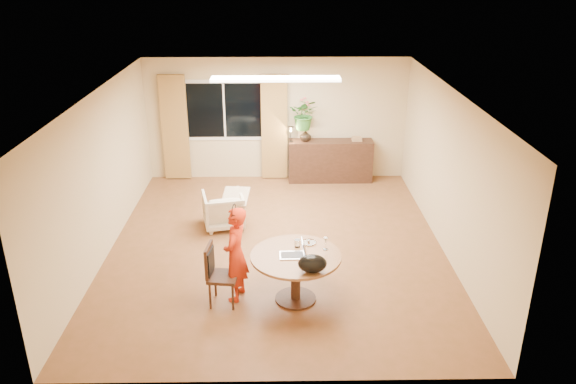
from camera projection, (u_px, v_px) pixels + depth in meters
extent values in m
plane|color=brown|center=(277.00, 246.00, 9.39)|extent=(6.50, 6.50, 0.00)
plane|color=white|center=(275.00, 92.00, 8.39)|extent=(6.50, 6.50, 0.00)
plane|color=#CAB783|center=(277.00, 119.00, 11.89)|extent=(5.50, 0.00, 5.50)
plane|color=#CAB783|center=(102.00, 175.00, 8.85)|extent=(0.00, 6.50, 6.50)
plane|color=#CAB783|center=(448.00, 173.00, 8.93)|extent=(0.00, 6.50, 6.50)
cube|color=white|center=(224.00, 110.00, 11.78)|extent=(1.70, 0.02, 1.30)
cube|color=black|center=(224.00, 111.00, 11.77)|extent=(1.55, 0.01, 1.15)
cube|color=white|center=(224.00, 111.00, 11.77)|extent=(0.04, 0.01, 1.15)
cube|color=olive|center=(175.00, 128.00, 11.83)|extent=(0.55, 0.08, 2.25)
cube|color=olive|center=(274.00, 128.00, 11.86)|extent=(0.55, 0.08, 2.25)
cube|color=white|center=(276.00, 79.00, 9.51)|extent=(2.20, 0.35, 0.05)
cylinder|color=brown|center=(296.00, 256.00, 7.66)|extent=(1.25, 1.25, 0.04)
cylinder|color=black|center=(296.00, 279.00, 7.80)|extent=(0.13, 0.13, 0.67)
cylinder|color=black|center=(296.00, 298.00, 7.93)|extent=(0.58, 0.58, 0.03)
imported|color=red|center=(236.00, 254.00, 7.72)|extent=(0.57, 0.44, 1.38)
imported|color=beige|center=(223.00, 210.00, 9.98)|extent=(0.82, 0.84, 0.64)
cube|color=black|center=(330.00, 161.00, 12.02)|extent=(1.78, 0.44, 0.89)
imported|color=black|center=(305.00, 135.00, 11.79)|extent=(0.30, 0.30, 0.25)
imported|color=#2C5D22|center=(305.00, 114.00, 11.61)|extent=(0.67, 0.61, 0.66)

